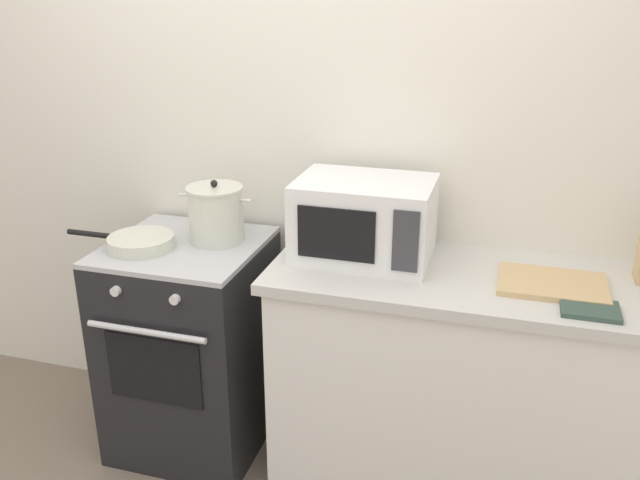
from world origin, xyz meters
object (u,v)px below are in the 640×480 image
frying_pan (140,242)px  stock_pot (216,214)px  microwave (364,219)px  oven_mitt (590,309)px  stove (192,345)px  cutting_board (552,284)px

frying_pan → stock_pot: bearing=32.5°
microwave → oven_mitt: microwave is taller
stove → stock_pot: stock_pot is taller
stock_pot → microwave: size_ratio=0.62×
stove → cutting_board: (1.40, 0.00, 0.47)m
oven_mitt → cutting_board: bearing=124.4°
frying_pan → stove: bearing=30.5°
cutting_board → oven_mitt: size_ratio=2.00×
stove → cutting_board: 1.47m
stove → oven_mitt: size_ratio=5.11×
stock_pot → oven_mitt: bearing=-9.6°
stock_pot → oven_mitt: 1.42m
cutting_board → microwave: bearing=173.4°
frying_pan → cutting_board: size_ratio=1.27×
microwave → stove: bearing=-173.7°
frying_pan → oven_mitt: frying_pan is taller
stove → microwave: microwave is taller
stove → stock_pot: 0.59m
stove → microwave: 0.94m
stove → microwave: (0.72, 0.08, 0.61)m
stock_pot → cutting_board: bearing=-3.4°
cutting_board → stove: bearing=-180.0°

